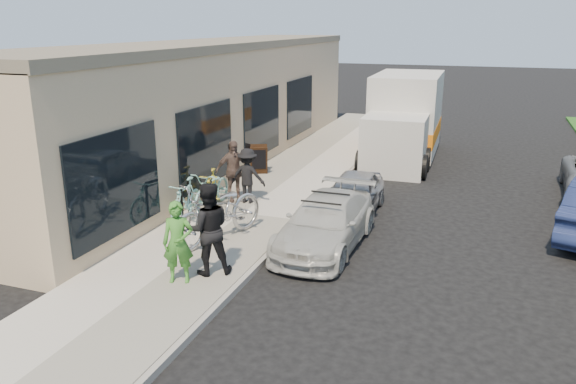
% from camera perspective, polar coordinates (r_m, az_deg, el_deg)
% --- Properties ---
extents(ground, '(120.00, 120.00, 0.00)m').
position_cam_1_polar(ground, '(11.13, -1.52, -8.76)').
color(ground, black).
rests_on(ground, ground).
extents(sidewalk, '(3.00, 34.00, 0.15)m').
position_cam_1_polar(sidewalk, '(14.39, -4.64, -2.43)').
color(sidewalk, '#B9B2A6').
rests_on(sidewalk, ground).
extents(curb, '(0.12, 34.00, 0.13)m').
position_cam_1_polar(curb, '(13.85, 1.22, -3.19)').
color(curb, gray).
rests_on(curb, ground).
extents(storefront, '(3.60, 20.00, 4.22)m').
position_cam_1_polar(storefront, '(19.68, -7.48, 8.85)').
color(storefront, '#C8A98B').
rests_on(storefront, ground).
extents(bike_rack, '(0.23, 0.68, 0.99)m').
position_cam_1_polar(bike_rack, '(13.80, -10.41, -0.57)').
color(bike_rack, black).
rests_on(bike_rack, sidewalk).
extents(sandwich_board, '(0.73, 0.73, 0.90)m').
position_cam_1_polar(sandwich_board, '(17.99, -2.98, 3.32)').
color(sandwich_board, '#331A0E').
rests_on(sandwich_board, sidewalk).
extents(sedan_white, '(1.71, 3.93, 1.17)m').
position_cam_1_polar(sedan_white, '(12.46, 3.88, -3.12)').
color(sedan_white, '#B8B8B3').
rests_on(sedan_white, ground).
extents(sedan_silver, '(1.33, 3.18, 1.08)m').
position_cam_1_polar(sedan_silver, '(14.69, 6.67, -0.18)').
color(sedan_silver, '#9FA0A5').
rests_on(sedan_silver, ground).
extents(moving_truck, '(2.44, 6.18, 3.01)m').
position_cam_1_polar(moving_truck, '(21.14, 11.73, 7.03)').
color(moving_truck, beige).
rests_on(moving_truck, ground).
extents(tandem_bike, '(1.71, 2.76, 1.37)m').
position_cam_1_polar(tandem_bike, '(12.42, -7.01, -1.95)').
color(tandem_bike, '#BCBBBE').
rests_on(tandem_bike, sidewalk).
extents(woman_rider, '(0.67, 0.56, 1.56)m').
position_cam_1_polar(woman_rider, '(10.56, -11.11, -5.05)').
color(woman_rider, '#3E882D').
rests_on(woman_rider, sidewalk).
extents(man_standing, '(1.11, 1.05, 1.81)m').
position_cam_1_polar(man_standing, '(10.78, -8.14, -3.72)').
color(man_standing, black).
rests_on(man_standing, sidewalk).
extents(cruiser_bike_a, '(0.68, 1.81, 1.06)m').
position_cam_1_polar(cruiser_bike_a, '(13.73, -10.32, -0.94)').
color(cruiser_bike_a, '#82C2BB').
rests_on(cruiser_bike_a, sidewalk).
extents(cruiser_bike_b, '(0.71, 1.92, 1.00)m').
position_cam_1_polar(cruiser_bike_b, '(14.76, -7.70, 0.31)').
color(cruiser_bike_b, '#82C2BB').
rests_on(cruiser_bike_b, sidewalk).
extents(cruiser_bike_c, '(0.85, 1.65, 0.96)m').
position_cam_1_polar(cruiser_bike_c, '(14.87, -7.77, 0.34)').
color(cruiser_bike_c, gold).
rests_on(cruiser_bike_c, sidewalk).
extents(bystander_a, '(0.99, 0.61, 1.48)m').
position_cam_1_polar(bystander_a, '(15.01, -4.13, 1.66)').
color(bystander_a, black).
rests_on(bystander_a, sidewalk).
extents(bystander_b, '(1.00, 0.95, 1.67)m').
position_cam_1_polar(bystander_b, '(15.16, -5.60, 2.14)').
color(bystander_b, brown).
rests_on(bystander_b, sidewalk).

